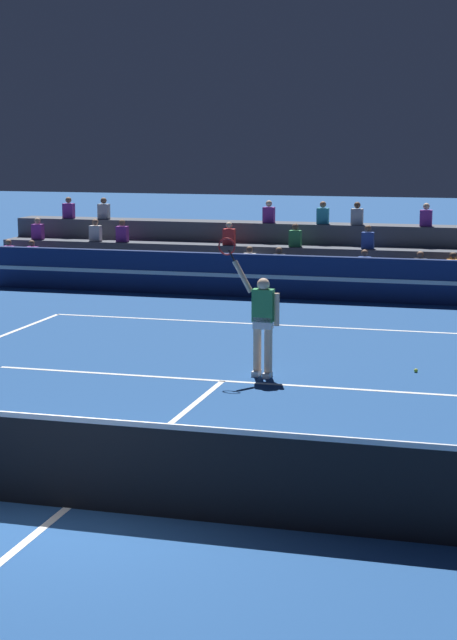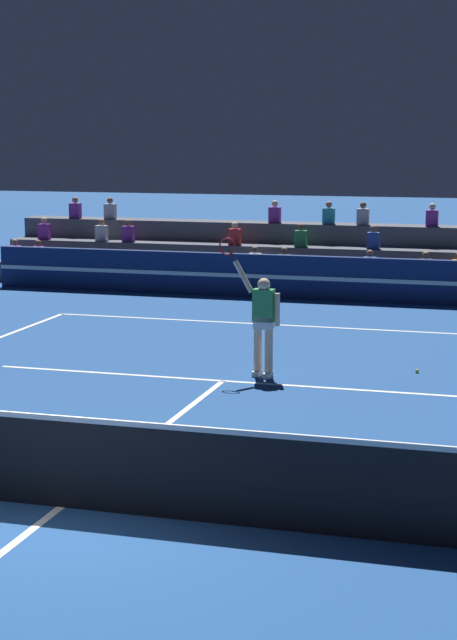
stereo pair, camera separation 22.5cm
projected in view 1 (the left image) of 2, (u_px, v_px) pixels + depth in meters
ground_plane at (68, 508)px, 11.95m from camera, size 120.00×120.00×0.00m
court_lines at (68, 507)px, 11.95m from camera, size 11.10×23.90×0.01m
tennis_net at (66, 461)px, 11.86m from camera, size 12.00×0.10×1.10m
sponsor_banner_wall at (323, 278)px, 26.77m from camera, size 18.00×0.26×1.10m
bleacher_stand at (340, 262)px, 29.16m from camera, size 19.38×2.85×2.28m
tennis_player at (262, 320)px, 18.25m from camera, size 1.15×0.35×2.44m
tennis_ball at (416, 370)px, 18.70m from camera, size 0.07×0.07×0.07m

